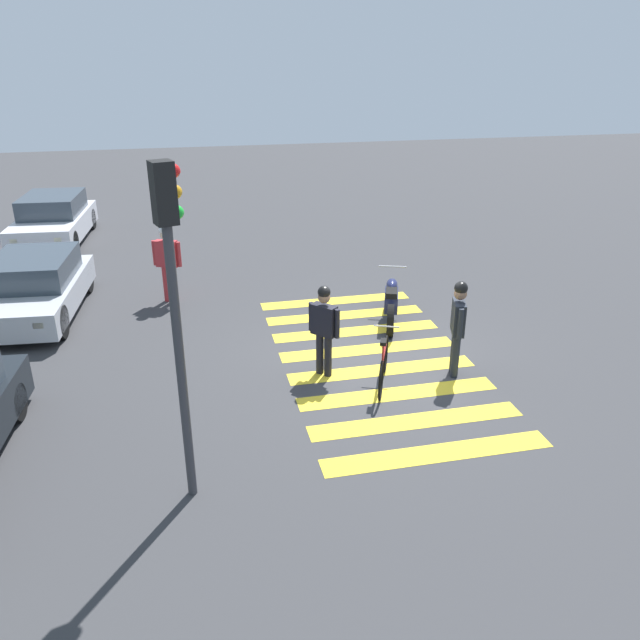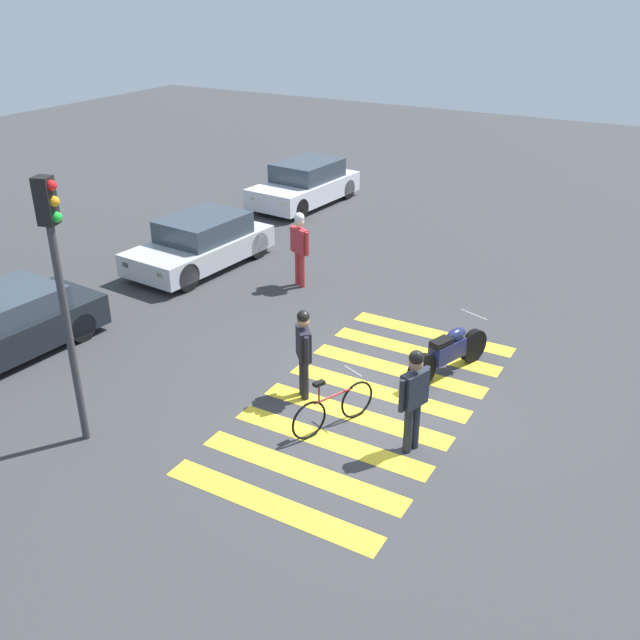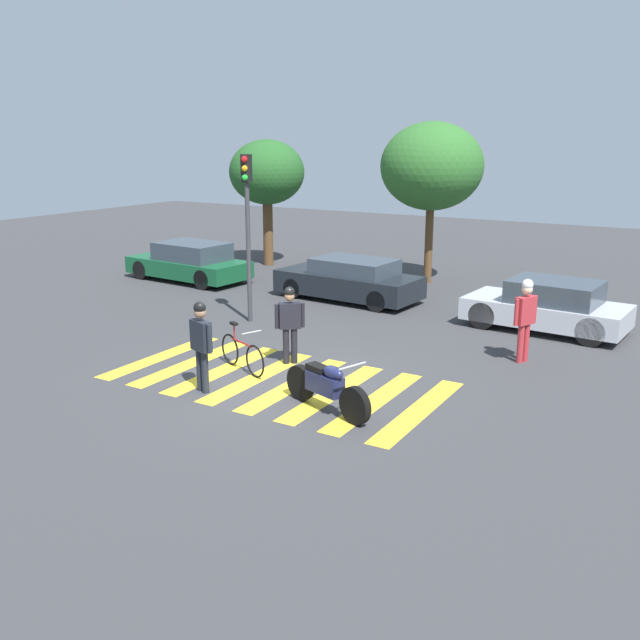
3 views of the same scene
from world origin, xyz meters
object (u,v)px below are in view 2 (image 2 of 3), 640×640
(officer_on_foot, at_px, (414,394))
(pedestrian_bystander, at_px, (300,244))
(police_motorcycle, at_px, (449,352))
(leaning_bicycle, at_px, (333,408))
(officer_by_motorcycle, at_px, (304,348))
(traffic_light_pole, at_px, (59,274))
(car_silver_sedan, at_px, (201,243))
(car_white_van, at_px, (305,184))

(officer_on_foot, xyz_separation_m, pedestrian_bystander, (4.88, 5.04, 0.05))
(police_motorcycle, distance_m, leaning_bicycle, 2.87)
(officer_by_motorcycle, xyz_separation_m, traffic_light_pole, (-2.90, 2.47, 1.96))
(police_motorcycle, xyz_separation_m, leaning_bicycle, (-2.68, 1.03, -0.09))
(officer_by_motorcycle, height_order, car_silver_sedan, officer_by_motorcycle)
(pedestrian_bystander, relative_size, car_white_van, 0.45)
(officer_on_foot, xyz_separation_m, car_white_van, (10.94, 8.51, -0.38))
(leaning_bicycle, height_order, officer_by_motorcycle, officer_by_motorcycle)
(leaning_bicycle, height_order, car_white_van, car_white_van)
(pedestrian_bystander, distance_m, traffic_light_pole, 7.50)
(police_motorcycle, distance_m, car_white_van, 11.67)
(pedestrian_bystander, bearing_deg, car_silver_sedan, 93.04)
(officer_by_motorcycle, distance_m, pedestrian_bystander, 5.14)
(leaning_bicycle, height_order, car_silver_sedan, car_silver_sedan)
(officer_on_foot, relative_size, car_silver_sedan, 0.44)
(police_motorcycle, bearing_deg, pedestrian_bystander, 63.98)
(car_white_van, distance_m, traffic_light_pole, 14.01)
(police_motorcycle, relative_size, car_silver_sedan, 0.51)
(officer_by_motorcycle, height_order, pedestrian_bystander, pedestrian_bystander)
(leaning_bicycle, height_order, traffic_light_pole, traffic_light_pole)
(pedestrian_bystander, bearing_deg, officer_on_foot, -134.06)
(police_motorcycle, xyz_separation_m, officer_on_foot, (-2.59, -0.35, 0.58))
(car_white_van, bearing_deg, pedestrian_bystander, -150.22)
(officer_on_foot, bearing_deg, car_silver_sedan, 59.32)
(police_motorcycle, xyz_separation_m, officer_by_motorcycle, (-2.07, 1.97, 0.52))
(pedestrian_bystander, distance_m, car_silver_sedan, 2.96)
(leaning_bicycle, relative_size, traffic_light_pole, 0.37)
(officer_on_foot, distance_m, car_silver_sedan, 9.27)
(car_silver_sedan, distance_m, traffic_light_pole, 8.12)
(pedestrian_bystander, xyz_separation_m, car_white_van, (6.06, 3.47, -0.43))
(officer_on_foot, bearing_deg, pedestrian_bystander, 45.94)
(police_motorcycle, xyz_separation_m, car_white_van, (8.35, 8.16, 0.20))
(leaning_bicycle, bearing_deg, officer_on_foot, -86.45)
(pedestrian_bystander, bearing_deg, leaning_bicycle, -143.62)
(leaning_bicycle, relative_size, car_silver_sedan, 0.39)
(officer_on_foot, height_order, car_silver_sedan, officer_on_foot)
(car_white_van, relative_size, traffic_light_pole, 0.95)
(officer_by_motorcycle, xyz_separation_m, car_white_van, (10.41, 6.19, -0.32))
(pedestrian_bystander, height_order, car_silver_sedan, pedestrian_bystander)
(police_motorcycle, relative_size, leaning_bicycle, 1.31)
(pedestrian_bystander, relative_size, car_silver_sedan, 0.45)
(leaning_bicycle, relative_size, officer_on_foot, 0.89)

